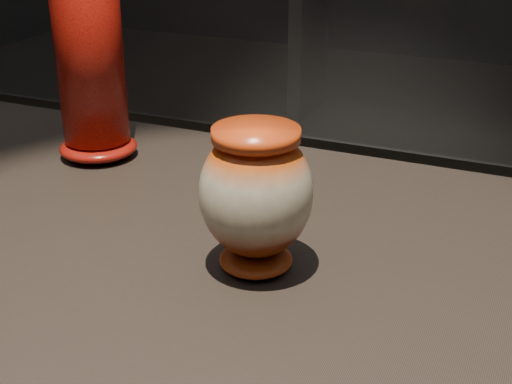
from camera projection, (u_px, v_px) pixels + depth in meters
main_vase at (256, 195)px, 0.83m from camera, size 0.14×0.14×0.18m
tall_vase at (88, 39)px, 1.14m from camera, size 0.16×0.16×0.41m
back_shelf at (459, 16)px, 3.85m from camera, size 2.00×0.60×0.90m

